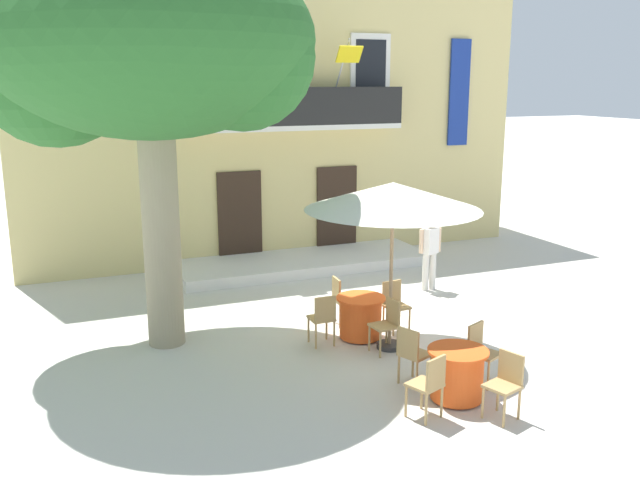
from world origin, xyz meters
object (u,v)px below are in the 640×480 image
cafe_table_middle (361,317)px  cafe_umbrella (393,197)px  cafe_chair_near_tree_2 (481,349)px  cafe_chair_near_tree_3 (412,352)px  cafe_chair_near_tree_1 (506,381)px  cafe_chair_middle_3 (342,297)px  cafe_table_near_tree (457,374)px  cafe_chair_middle_0 (323,316)px  cafe_chair_middle_1 (388,322)px  pedestrian_near_entrance (430,249)px  cafe_chair_near_tree_0 (429,382)px  plane_tree (146,48)px  cafe_chair_middle_2 (395,302)px

cafe_table_middle → cafe_umbrella: size_ratio=0.30×
cafe_chair_near_tree_2 → cafe_chair_near_tree_3: size_ratio=1.00×
cafe_chair_near_tree_1 → cafe_table_middle: 3.43m
cafe_chair_middle_3 → cafe_table_near_tree: bearing=-85.8°
cafe_table_near_tree → cafe_chair_middle_0: (-0.97, 2.62, 0.14)m
cafe_chair_near_tree_1 → cafe_chair_middle_1: size_ratio=1.00×
cafe_chair_middle_0 → cafe_chair_middle_3: 1.10m
pedestrian_near_entrance → cafe_chair_near_tree_3: bearing=-124.1°
cafe_table_middle → cafe_table_near_tree: bearing=-85.3°
cafe_chair_near_tree_0 → cafe_chair_middle_1: 2.37m
pedestrian_near_entrance → cafe_table_near_tree: bearing=-116.9°
plane_tree → cafe_chair_near_tree_2: (4.17, -3.44, -4.42)m
cafe_table_middle → cafe_chair_middle_1: (0.14, -0.74, 0.14)m
cafe_chair_near_tree_2 → cafe_chair_middle_3: 3.20m
cafe_table_near_tree → cafe_chair_middle_2: (0.52, 2.82, 0.14)m
cafe_chair_near_tree_2 → cafe_chair_middle_2: (-0.14, 2.45, 0.00)m
cafe_chair_middle_0 → pedestrian_near_entrance: (3.37, 2.11, 0.38)m
cafe_chair_near_tree_1 → cafe_umbrella: (-0.27, 2.78, 2.08)m
plane_tree → cafe_chair_middle_0: size_ratio=7.33×
cafe_chair_near_tree_1 → cafe_chair_near_tree_2: (0.35, 1.06, 0.00)m
cafe_chair_near_tree_0 → cafe_chair_middle_3: (0.42, 3.79, 0.00)m
cafe_table_near_tree → cafe_umbrella: size_ratio=0.30×
cafe_table_near_tree → cafe_chair_middle_2: bearing=79.6°
cafe_table_middle → cafe_chair_near_tree_1: bearing=-81.1°
plane_tree → cafe_chair_middle_3: bearing=-6.5°
cafe_chair_middle_2 → cafe_umbrella: cafe_umbrella is taller
plane_tree → cafe_chair_middle_2: size_ratio=7.33×
cafe_table_near_tree → cafe_chair_near_tree_3: (-0.35, 0.67, 0.14)m
cafe_table_middle → cafe_chair_near_tree_2: bearing=-69.2°
cafe_chair_middle_2 → pedestrian_near_entrance: size_ratio=0.56×
plane_tree → cafe_chair_middle_3: plane_tree is taller
cafe_table_middle → cafe_chair_middle_2: bearing=9.9°
cafe_table_near_tree → cafe_table_middle: bearing=94.7°
cafe_chair_middle_3 → pedestrian_near_entrance: bearing=25.8°
cafe_chair_near_tree_1 → pedestrian_near_entrance: bearing=68.9°
cafe_chair_middle_1 → cafe_chair_middle_3: 1.50m
cafe_chair_middle_2 → pedestrian_near_entrance: (1.88, 1.90, 0.38)m
cafe_chair_near_tree_2 → cafe_chair_near_tree_3: bearing=163.6°
cafe_chair_near_tree_1 → cafe_umbrella: cafe_umbrella is taller
cafe_chair_middle_1 → cafe_chair_middle_2: same height
cafe_chair_near_tree_1 → cafe_chair_middle_1: 2.67m
cafe_chair_middle_0 → cafe_chair_middle_1: (0.89, -0.66, 0.00)m
cafe_chair_middle_2 → cafe_chair_near_tree_1: bearing=-93.5°
cafe_chair_middle_1 → cafe_chair_middle_3: bearing=96.5°
cafe_chair_near_tree_2 → cafe_table_middle: (-0.88, 2.32, -0.14)m
cafe_table_middle → cafe_chair_middle_1: size_ratio=0.95×
plane_tree → cafe_table_middle: bearing=-18.9°
cafe_chair_near_tree_2 → cafe_chair_near_tree_0: bearing=-151.7°
cafe_chair_near_tree_3 → cafe_chair_middle_1: 1.31m
cafe_chair_near_tree_3 → cafe_umbrella: cafe_umbrella is taller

